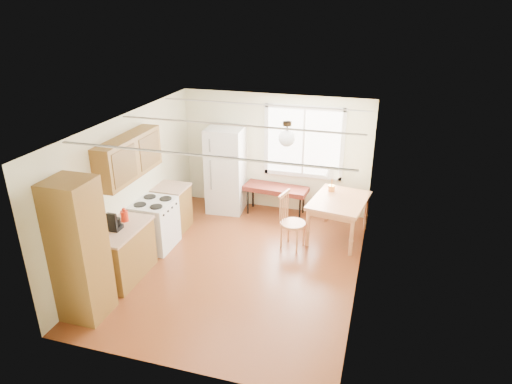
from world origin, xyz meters
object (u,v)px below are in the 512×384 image
at_px(chair, 288,216).
at_px(bench, 276,189).
at_px(dining_table, 339,204).
at_px(refrigerator, 226,170).

bearing_deg(chair, bench, 125.67).
bearing_deg(bench, dining_table, -21.33).
height_order(refrigerator, dining_table, refrigerator).
xyz_separation_m(dining_table, chair, (-0.85, -0.59, -0.09)).
bearing_deg(refrigerator, dining_table, -18.29).
bearing_deg(refrigerator, bench, -0.38).
distance_m(dining_table, chair, 1.03).
distance_m(bench, dining_table, 1.57).
height_order(dining_table, chair, chair).
height_order(refrigerator, chair, refrigerator).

